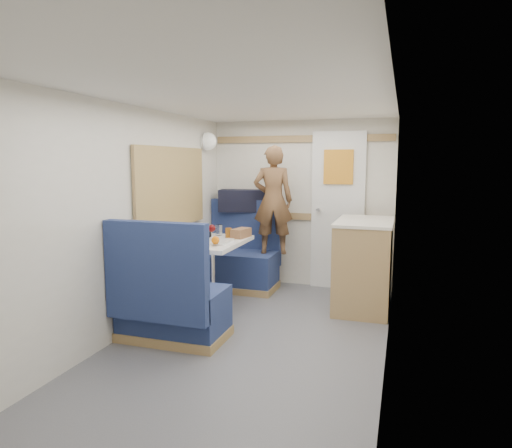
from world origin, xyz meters
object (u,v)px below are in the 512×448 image
(bench_far, at_px, (240,263))
(person, at_px, (273,200))
(orange_fruit, at_px, (215,240))
(tumbler_left, at_px, (189,239))
(bread_loaf, at_px, (241,233))
(tumbler_mid, at_px, (219,230))
(pepper_grinder, at_px, (210,234))
(beer_glass, at_px, (229,233))
(wine_glass, at_px, (212,229))
(dinette_table, at_px, (211,256))
(galley_counter, at_px, (363,264))
(cheese_block, at_px, (200,244))
(tray, at_px, (216,242))
(duffel_bag, at_px, (242,201))
(bench_near, at_px, (170,307))
(dome_light, at_px, (208,141))

(bench_far, relative_size, person, 0.84)
(orange_fruit, relative_size, tumbler_left, 0.76)
(bread_loaf, bearing_deg, tumbler_mid, 167.18)
(bench_far, height_order, tumbler_mid, bench_far)
(orange_fruit, distance_m, pepper_grinder, 0.48)
(beer_glass, bearing_deg, bench_far, 99.50)
(wine_glass, bearing_deg, tumbler_mid, 100.99)
(dinette_table, height_order, pepper_grinder, pepper_grinder)
(bench_far, xyz_separation_m, person, (0.40, 0.00, 0.77))
(bench_far, xyz_separation_m, orange_fruit, (0.16, -1.12, 0.48))
(galley_counter, distance_m, orange_fruit, 1.57)
(galley_counter, relative_size, beer_glass, 8.65)
(cheese_block, bearing_deg, wine_glass, 95.23)
(bench_far, bearing_deg, tumbler_left, -96.86)
(galley_counter, bearing_deg, pepper_grinder, -165.79)
(galley_counter, relative_size, tray, 2.72)
(tumbler_left, bearing_deg, tumbler_mid, 81.85)
(person, bearing_deg, tumbler_mid, 35.95)
(tray, height_order, pepper_grinder, pepper_grinder)
(duffel_bag, height_order, bread_loaf, duffel_bag)
(tray, xyz_separation_m, tumbler_mid, (-0.14, 0.41, 0.05))
(duffel_bag, distance_m, tray, 1.24)
(dinette_table, bearing_deg, bench_near, -90.00)
(wine_glass, xyz_separation_m, tumbler_left, (-0.15, -0.21, -0.07))
(person, xyz_separation_m, duffel_bag, (-0.47, 0.25, -0.04))
(galley_counter, bearing_deg, person, 163.31)
(tray, distance_m, tumbler_left, 0.28)
(galley_counter, xyz_separation_m, bread_loaf, (-1.24, -0.28, 0.30))
(dome_light, distance_m, duffel_bag, 0.83)
(duffel_bag, bearing_deg, dinette_table, -98.99)
(dinette_table, bearing_deg, orange_fruit, -58.09)
(dinette_table, xyz_separation_m, beer_glass, (0.11, 0.21, 0.21))
(dinette_table, bearing_deg, person, 65.03)
(bench_near, xyz_separation_m, bread_loaf, (0.22, 1.14, 0.47))
(tumbler_left, distance_m, pepper_grinder, 0.39)
(person, relative_size, bread_loaf, 5.38)
(orange_fruit, bearing_deg, tumbler_mid, 109.49)
(dinette_table, height_order, dome_light, dome_light)
(wine_glass, relative_size, tumbler_mid, 1.45)
(wine_glass, bearing_deg, dinette_table, 137.03)
(cheese_block, xyz_separation_m, wine_glass, (-0.03, 0.36, 0.09))
(beer_glass, bearing_deg, bench_near, -95.80)
(wine_glass, bearing_deg, pepper_grinder, 118.51)
(bench_far, bearing_deg, galley_counter, -12.10)
(bench_far, height_order, pepper_grinder, bench_far)
(galley_counter, bearing_deg, orange_fruit, -148.42)
(bench_far, xyz_separation_m, pepper_grinder, (-0.08, -0.71, 0.46))
(cheese_block, bearing_deg, tumbler_mid, 98.11)
(bench_near, bearing_deg, pepper_grinder, 94.32)
(tumbler_mid, bearing_deg, dome_light, 123.46)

